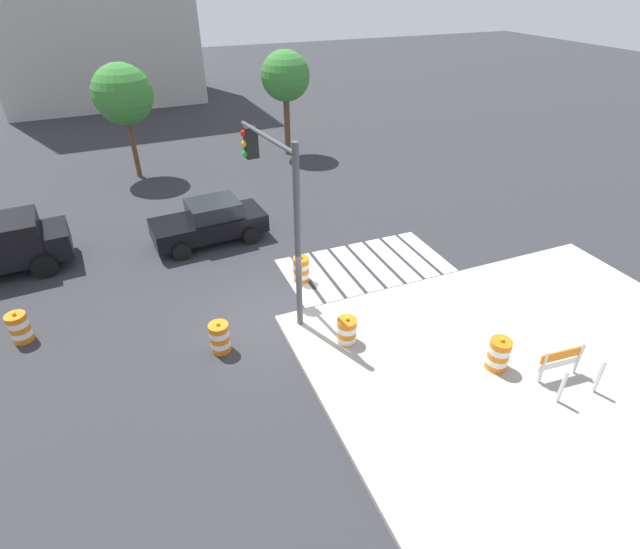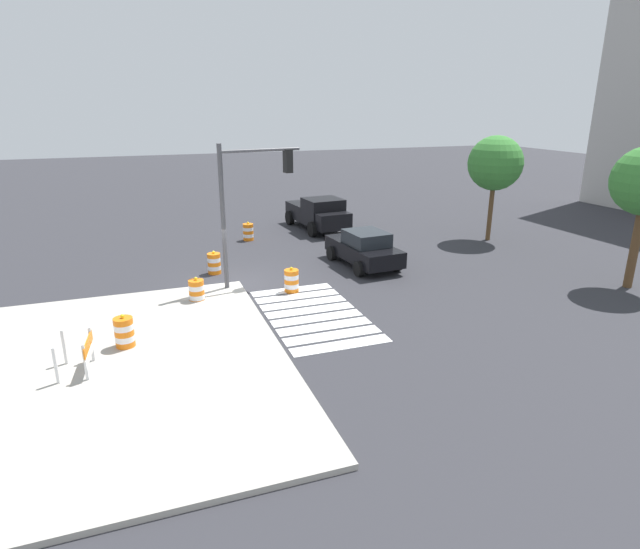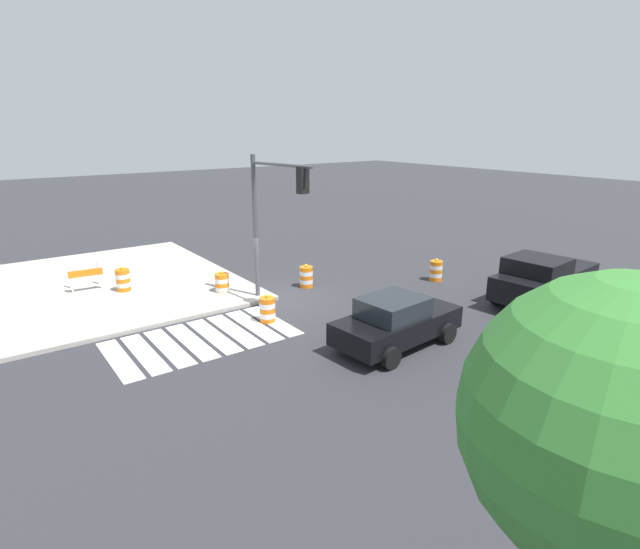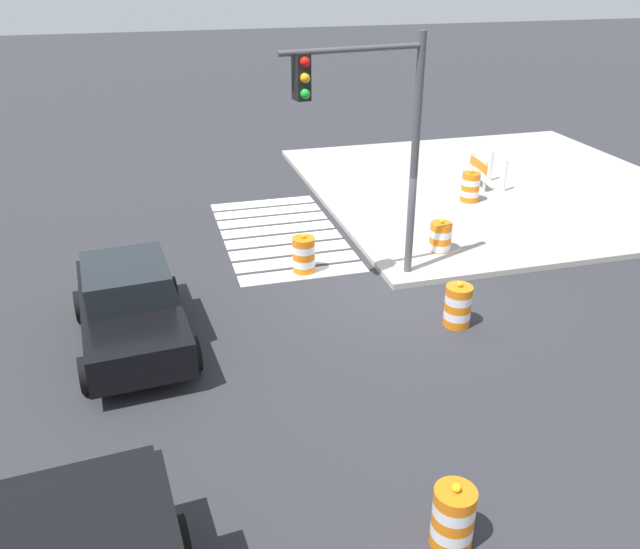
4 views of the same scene
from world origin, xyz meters
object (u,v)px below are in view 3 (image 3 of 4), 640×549
object	(u,v)px
traffic_barrel_median_far	(306,277)
traffic_barrel_on_sidewalk	(123,280)
pickup_truck	(542,279)
construction_barricade	(85,276)
street_tree_streetside_mid	(615,430)
sports_car	(396,321)
traffic_barrel_crosswalk_end	(436,271)
traffic_barrel_median_near	(222,284)
traffic_barrel_near_corner	(267,310)
traffic_light_pole	(274,204)

from	to	relation	value
traffic_barrel_median_far	traffic_barrel_on_sidewalk	world-z (taller)	traffic_barrel_on_sidewalk
pickup_truck	traffic_barrel_on_sidewalk	size ratio (longest dim) A/B	5.20
construction_barricade	traffic_barrel_on_sidewalk	bearing A→B (deg)	139.02
traffic_barrel_median_far	street_tree_streetside_mid	xyz separation A→B (m)	(7.36, 15.36, 3.73)
sports_car	traffic_barrel_crosswalk_end	xyz separation A→B (m)	(-6.33, -3.94, -0.36)
traffic_barrel_crosswalk_end	street_tree_streetside_mid	xyz separation A→B (m)	(12.58, 12.73, 3.73)
sports_car	traffic_barrel_median_near	world-z (taller)	sports_car
sports_car	traffic_barrel_on_sidewalk	xyz separation A→B (m)	(5.48, -10.21, -0.21)
traffic_barrel_near_corner	construction_barricade	size ratio (longest dim) A/B	0.79
traffic_barrel_on_sidewalk	construction_barricade	distance (m)	1.59
traffic_barrel_on_sidewalk	construction_barricade	xyz separation A→B (m)	(1.20, -1.04, 0.12)
traffic_barrel_on_sidewalk	traffic_barrel_median_far	bearing A→B (deg)	151.09
traffic_barrel_median_far	traffic_barrel_on_sidewalk	xyz separation A→B (m)	(6.60, -3.64, 0.15)
traffic_barrel_median_near	traffic_barrel_on_sidewalk	distance (m)	4.08
traffic_barrel_near_corner	street_tree_streetside_mid	world-z (taller)	street_tree_streetside_mid
pickup_truck	traffic_light_pole	xyz separation A→B (m)	(8.48, -5.79, 2.94)
traffic_barrel_near_corner	traffic_barrel_on_sidewalk	size ratio (longest dim) A/B	1.00
traffic_barrel_crosswalk_end	traffic_barrel_median_near	distance (m)	9.38
traffic_barrel_median_near	traffic_barrel_on_sidewalk	bearing A→B (deg)	-37.59
sports_car	traffic_barrel_near_corner	size ratio (longest dim) A/B	4.35
traffic_light_pole	traffic_barrel_near_corner	bearing A→B (deg)	48.04
pickup_truck	construction_barricade	size ratio (longest dim) A/B	4.08
pickup_truck	traffic_barrel_median_near	world-z (taller)	pickup_truck
traffic_barrel_median_near	traffic_barrel_median_far	bearing A→B (deg)	161.04
traffic_light_pole	street_tree_streetside_mid	xyz separation A→B (m)	(5.11, 14.11, 0.28)
traffic_barrel_crosswalk_end	traffic_barrel_near_corner	bearing A→B (deg)	-1.02
traffic_barrel_near_corner	street_tree_streetside_mid	size ratio (longest dim) A/B	0.18
construction_barricade	traffic_barrel_median_far	bearing A→B (deg)	149.00
street_tree_streetside_mid	sports_car	bearing A→B (deg)	-125.40
sports_car	traffic_light_pole	distance (m)	6.26
traffic_barrel_near_corner	construction_barricade	distance (m)	8.43
traffic_light_pole	street_tree_streetside_mid	distance (m)	15.01
traffic_barrel_on_sidewalk	traffic_light_pole	size ratio (longest dim) A/B	0.19
traffic_barrel_crosswalk_end	construction_barricade	world-z (taller)	construction_barricade
traffic_barrel_crosswalk_end	construction_barricade	distance (m)	14.93
traffic_barrel_crosswalk_end	traffic_barrel_median_far	size ratio (longest dim) A/B	1.00
sports_car	traffic_barrel_on_sidewalk	distance (m)	11.59
traffic_barrel_on_sidewalk	traffic_light_pole	xyz separation A→B (m)	(-4.35, 4.89, 3.31)
traffic_barrel_crosswalk_end	construction_barricade	xyz separation A→B (m)	(13.02, -7.31, 0.27)
traffic_barrel_crosswalk_end	street_tree_streetside_mid	world-z (taller)	street_tree_streetside_mid
pickup_truck	traffic_barrel_crosswalk_end	size ratio (longest dim) A/B	5.20
construction_barricade	traffic_light_pole	size ratio (longest dim) A/B	0.24
pickup_truck	traffic_barrel_on_sidewalk	bearing A→B (deg)	-39.75
sports_car	traffic_light_pole	world-z (taller)	traffic_light_pole
traffic_barrel_on_sidewalk	street_tree_streetside_mid	size ratio (longest dim) A/B	0.18
traffic_barrel_median_near	traffic_barrel_on_sidewalk	size ratio (longest dim) A/B	1.00
pickup_truck	traffic_barrel_crosswalk_end	world-z (taller)	pickup_truck
traffic_barrel_near_corner	traffic_barrel_crosswalk_end	world-z (taller)	same
pickup_truck	traffic_barrel_near_corner	distance (m)	10.63
traffic_light_pole	sports_car	bearing A→B (deg)	102.03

